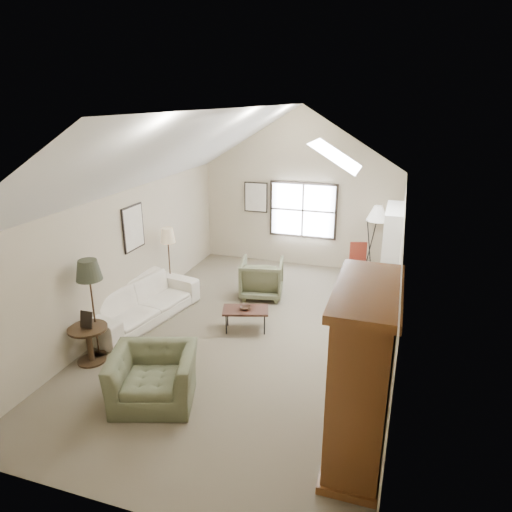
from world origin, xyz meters
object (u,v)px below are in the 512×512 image
(armchair_far, at_px, (262,278))
(side_chair, at_px, (358,265))
(armoire, at_px, (361,375))
(coffee_table, at_px, (246,320))
(side_table, at_px, (90,345))
(sofa, at_px, (141,302))
(armchair_near, at_px, (154,377))

(armchair_far, height_order, side_chair, side_chair)
(armoire, relative_size, coffee_table, 2.61)
(side_table, distance_m, side_chair, 6.02)
(armchair_far, xyz_separation_m, side_table, (-1.91, -3.39, -0.10))
(coffee_table, xyz_separation_m, side_table, (-2.08, -1.80, 0.10))
(sofa, relative_size, armchair_near, 2.15)
(sofa, bearing_deg, coffee_table, -73.09)
(side_table, bearing_deg, side_chair, 50.24)
(side_table, height_order, side_chair, side_chair)
(side_table, bearing_deg, armchair_far, 60.67)
(armoire, bearing_deg, side_table, 170.50)
(sofa, relative_size, armchair_far, 2.74)
(sofa, xyz_separation_m, side_chair, (3.85, 3.02, 0.14))
(armchair_near, bearing_deg, coffee_table, 58.81)
(armchair_far, height_order, coffee_table, armchair_far)
(armoire, xyz_separation_m, side_chair, (-0.53, 5.36, -0.60))
(armchair_far, bearing_deg, coffee_table, 85.10)
(sofa, bearing_deg, side_table, -168.71)
(coffee_table, xyz_separation_m, side_chair, (1.76, 2.82, 0.29))
(armoire, bearing_deg, armchair_near, 176.89)
(side_table, bearing_deg, armoire, -9.50)
(armoire, distance_m, armchair_far, 4.86)
(coffee_table, bearing_deg, armoire, -47.83)
(coffee_table, bearing_deg, side_table, -139.07)
(armoire, xyz_separation_m, armchair_near, (-2.86, 0.16, -0.72))
(armchair_far, relative_size, side_chair, 0.91)
(armchair_far, xyz_separation_m, coffee_table, (0.17, -1.59, -0.20))
(sofa, bearing_deg, armchair_far, -35.46)
(sofa, xyz_separation_m, side_table, (0.00, -1.60, -0.05))
(armchair_far, distance_m, coffee_table, 1.61)
(armoire, relative_size, armchair_near, 1.88)
(side_chair, bearing_deg, armoire, -98.52)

